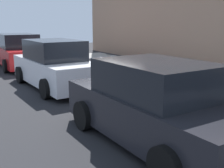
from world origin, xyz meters
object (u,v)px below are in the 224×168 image
Objects in this scene: suitcase_silver_2 at (166,87)px; suitcase_black_4 at (146,83)px; suitcase_maroon_6 at (126,76)px; parked_car_charcoal_0 at (155,105)px; suitcase_teal_7 at (117,74)px; parked_car_white_1 at (55,65)px; parked_car_red_2 at (18,52)px; suitcase_olive_5 at (133,80)px; bollard_post at (90,67)px; suitcase_navy_1 at (177,90)px; fire_hydrant at (101,66)px; suitcase_navy_8 at (109,71)px; suitcase_teal_0 at (197,93)px; suitcase_red_3 at (153,86)px.

suitcase_silver_2 reaches higher than suitcase_black_4.
parked_car_charcoal_0 is (-4.00, 2.03, 0.30)m from suitcase_maroon_6.
suitcase_teal_7 is 2.27m from parked_car_white_1.
suitcase_maroon_6 is 7.25m from parked_car_red_2.
suitcase_olive_5 is at bearing 13.99° from suitcase_black_4.
suitcase_maroon_6 is at bearing -26.92° from parked_car_charcoal_0.
parked_car_red_2 reaches higher than bollard_post.
suitcase_olive_5 reaches higher than suitcase_black_4.
parked_car_charcoal_0 is (-3.47, 1.96, 0.32)m from suitcase_olive_5.
parked_car_white_1 is at bearing 25.63° from suitcase_navy_1.
parked_car_charcoal_0 is at bearing 133.46° from suitcase_silver_2.
fire_hydrant is at bearing 1.26° from suitcase_black_4.
suitcase_olive_5 is at bearing -29.38° from parked_car_charcoal_0.
suitcase_maroon_6 is 0.94× the size of suitcase_navy_8.
bollard_post is 0.15× the size of parked_car_white_1.
parked_car_red_2 is (5.38, -0.00, 0.01)m from parked_car_white_1.
suitcase_silver_2 is 1.15× the size of suitcase_olive_5.
suitcase_navy_1 is 1.51m from suitcase_black_4.
suitcase_olive_5 is 4.00m from parked_car_charcoal_0.
suitcase_navy_1 is 1.54× the size of suitcase_olive_5.
suitcase_navy_8 is (0.56, -0.00, 0.03)m from suitcase_teal_7.
parked_car_white_1 is (-0.22, 2.03, 0.23)m from fire_hydrant.
suitcase_navy_1 reaches higher than bollard_post.
suitcase_teal_0 reaches higher than suitcase_navy_8.
suitcase_navy_1 is at bearing -168.21° from parked_car_red_2.
suitcase_teal_7 is at bearing -0.06° from suitcase_navy_1.
suitcase_navy_8 is at bearing 1.88° from suitcase_maroon_6.
suitcase_red_3 is at bearing -148.10° from parked_car_white_1.
suitcase_olive_5 is (2.64, 0.15, -0.09)m from suitcase_teal_0.
suitcase_navy_1 is 3.11m from suitcase_teal_7.
suitcase_red_3 is at bearing 179.19° from suitcase_navy_8.
parked_car_red_2 is (9.53, 1.99, 0.31)m from suitcase_navy_1.
fire_hydrant reaches higher than suitcase_olive_5.
suitcase_teal_0 is at bearing -156.04° from parked_car_white_1.
suitcase_teal_0 is 1.33× the size of suitcase_red_3.
suitcase_silver_2 is 4.18m from parked_car_white_1.
suitcase_black_4 is 3.61m from parked_car_charcoal_0.
suitcase_black_4 is 0.96× the size of suitcase_olive_5.
parked_car_white_1 reaches higher than suitcase_silver_2.
suitcase_teal_0 reaches higher than fire_hydrant.
fire_hydrant is at bearing 0.85° from suitcase_teal_0.
suitcase_teal_0 is at bearing -179.71° from suitcase_black_4.
suitcase_teal_0 reaches higher than suitcase_olive_5.
parked_car_white_1 is 0.95× the size of parked_car_red_2.
suitcase_red_3 is 1.16× the size of bollard_post.
suitcase_red_3 is 0.84× the size of suitcase_maroon_6.
suitcase_olive_5 is 0.14× the size of parked_car_white_1.
suitcase_olive_5 is at bearing 3.22° from suitcase_teal_0.
suitcase_red_3 is 0.19× the size of parked_car_charcoal_0.
suitcase_teal_7 reaches higher than bollard_post.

